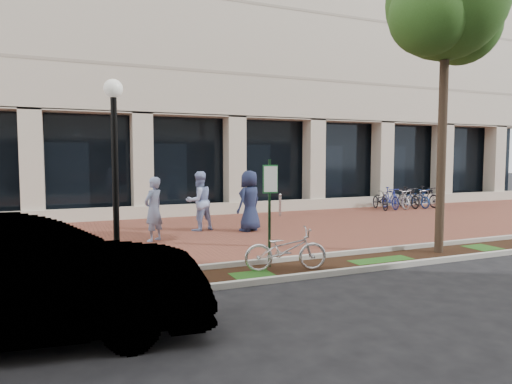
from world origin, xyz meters
name	(u,v)px	position (x,y,z in m)	size (l,w,h in m)	color
ground	(230,232)	(0.00, 0.00, 0.00)	(120.00, 120.00, 0.00)	black
brick_plaza	(230,232)	(0.00, 0.00, 0.01)	(40.00, 9.00, 0.01)	brown
planting_strip	(311,268)	(0.00, -5.25, 0.01)	(40.00, 1.50, 0.01)	black
curb_plaza_side	(295,258)	(0.00, -4.50, 0.06)	(40.00, 0.12, 0.12)	#B8B7AE
curb_street_side	(330,273)	(0.00, -6.00, 0.06)	(40.00, 0.12, 0.12)	#B8B7AE
near_office_building	(161,11)	(0.00, 10.47, 10.05)	(40.00, 12.12, 16.00)	beige
parking_sign	(270,199)	(-0.82, -4.84, 1.53)	(0.34, 0.07, 2.40)	#12331A
lamppost	(115,168)	(-4.06, -4.67, 2.23)	(0.36, 0.36, 3.93)	black
street_tree	(447,9)	(3.89, -5.08, 6.12)	(3.52, 2.93, 7.78)	#4D3B2C
locked_bicycle	(286,249)	(-0.64, -5.25, 0.47)	(0.62, 1.78, 0.93)	silver
pedestrian_left	(154,209)	(-2.59, -0.65, 0.94)	(0.68, 0.45, 1.88)	#7F93BE
pedestrian_mid	(199,201)	(-0.84, 0.70, 0.99)	(0.96, 0.75, 1.98)	#98AEE3
pedestrian_right	(250,201)	(0.66, -0.07, 1.00)	(0.98, 0.64, 2.01)	#1C2446
bollard	(280,205)	(3.28, 2.98, 0.48)	(0.12, 0.12, 0.95)	#B4B4B9
bike_rack_cluster	(404,198)	(10.03, 3.31, 0.49)	(3.54, 1.87, 1.03)	black
sedan_near_curb	(17,281)	(-5.60, -7.28, 0.82)	(1.74, 4.99, 1.64)	silver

